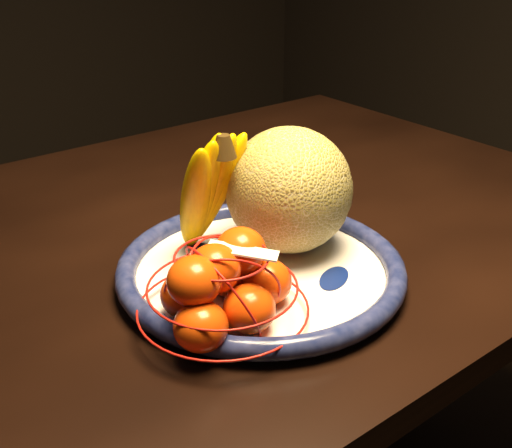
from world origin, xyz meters
TOP-DOWN VIEW (x-y plane):
  - dining_table at (0.09, 0.08)m, footprint 1.42×0.89m
  - fruit_bowl at (0.15, -0.08)m, footprint 0.34×0.34m
  - cantaloupe at (0.22, -0.05)m, footprint 0.16×0.16m
  - banana_bunch at (0.12, -0.01)m, footprint 0.11×0.11m
  - mandarin_bag at (0.06, -0.14)m, footprint 0.20×0.20m
  - price_tag at (0.08, -0.15)m, footprint 0.07×0.07m

SIDE VIEW (x-z plane):
  - dining_table at x=0.09m, z-range 0.27..0.97m
  - fruit_bowl at x=0.15m, z-range 0.69..0.72m
  - mandarin_bag at x=0.06m, z-range 0.69..0.80m
  - cantaloupe at x=0.22m, z-range 0.71..0.86m
  - price_tag at x=0.08m, z-range 0.78..0.79m
  - banana_bunch at x=0.12m, z-range 0.71..0.88m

